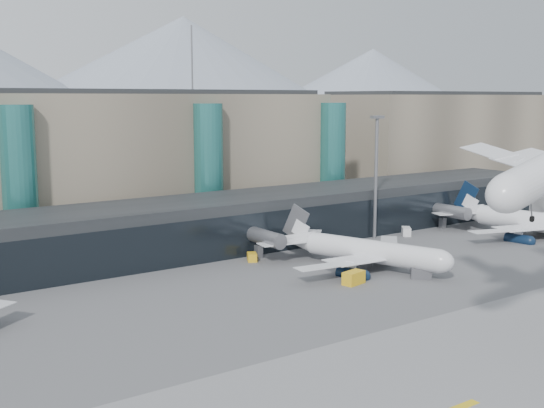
{
  "coord_description": "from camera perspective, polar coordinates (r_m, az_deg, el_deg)",
  "views": [
    {
      "loc": [
        -68.08,
        -54.89,
        29.3
      ],
      "look_at": [
        -7.47,
        32.0,
        12.67
      ],
      "focal_mm": 45.0,
      "sensor_mm": 36.0,
      "label": 1
    }
  ],
  "objects": [
    {
      "name": "ground",
      "position": [
        92.23,
        15.6,
        -9.94
      ],
      "size": [
        900.0,
        900.0,
        0.0
      ],
      "primitive_type": "plane",
      "color": "#515154",
      "rests_on": "ground"
    },
    {
      "name": "concourse",
      "position": [
        133.82,
        -3.69,
        -1.57
      ],
      "size": [
        170.0,
        27.0,
        10.0
      ],
      "color": "black",
      "rests_on": "ground"
    },
    {
      "name": "terminal_main",
      "position": [
        151.8,
        -18.29,
        3.23
      ],
      "size": [
        130.0,
        30.0,
        31.0
      ],
      "color": "gray",
      "rests_on": "ground"
    },
    {
      "name": "terminal_east",
      "position": [
        218.59,
        13.51,
        5.04
      ],
      "size": [
        70.0,
        30.0,
        31.0
      ],
      "color": "gray",
      "rests_on": "ground"
    },
    {
      "name": "teal_towers",
      "position": [
        140.25,
        -12.45,
        2.45
      ],
      "size": [
        116.4,
        19.4,
        46.0
      ],
      "color": "#276F6B",
      "rests_on": "ground"
    },
    {
      "name": "lightmast_mid",
      "position": [
        142.93,
        8.69,
        2.84
      ],
      "size": [
        3.0,
        1.2,
        25.6
      ],
      "color": "slate",
      "rests_on": "ground"
    },
    {
      "name": "jet_parked_mid",
      "position": [
        119.61,
        6.85,
        -3.24
      ],
      "size": [
        32.85,
        34.86,
        11.21
      ],
      "rotation": [
        0.0,
        0.0,
        1.91
      ],
      "color": "silver",
      "rests_on": "ground"
    },
    {
      "name": "jet_parked_right",
      "position": [
        155.02,
        20.01,
        -0.81
      ],
      "size": [
        36.86,
        36.98,
        11.99
      ],
      "rotation": [
        0.0,
        0.0,
        1.71
      ],
      "color": "silver",
      "rests_on": "ground"
    },
    {
      "name": "veh_b",
      "position": [
        123.42,
        -1.69,
        -4.46
      ],
      "size": [
        2.6,
        3.04,
        1.5
      ],
      "primitive_type": "cube",
      "rotation": [
        0.0,
        0.0,
        1.1
      ],
      "color": "gold",
      "rests_on": "ground"
    },
    {
      "name": "veh_c",
      "position": [
        114.26,
        12.36,
        -5.68
      ],
      "size": [
        3.62,
        3.43,
        1.82
      ],
      "primitive_type": "cube",
      "rotation": [
        0.0,
        0.0,
        -0.7
      ],
      "color": "#46454A",
      "rests_on": "ground"
    },
    {
      "name": "veh_d",
      "position": [
        148.69,
        11.17,
        -2.26
      ],
      "size": [
        3.28,
        3.52,
        1.8
      ],
      "primitive_type": "cube",
      "rotation": [
        0.0,
        0.0,
        0.9
      ],
      "color": "silver",
      "rests_on": "ground"
    },
    {
      "name": "veh_g",
      "position": [
        131.35,
        7.82,
        -3.76
      ],
      "size": [
        1.86,
        2.53,
        1.32
      ],
      "primitive_type": "cube",
      "rotation": [
        0.0,
        0.0,
        -1.31
      ],
      "color": "silver",
      "rests_on": "ground"
    },
    {
      "name": "veh_h",
      "position": [
        109.18,
        6.84,
        -6.15
      ],
      "size": [
        4.08,
        2.72,
        2.07
      ],
      "primitive_type": "cube",
      "rotation": [
        0.0,
        0.0,
        0.21
      ],
      "color": "gold",
      "rests_on": "ground"
    }
  ]
}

